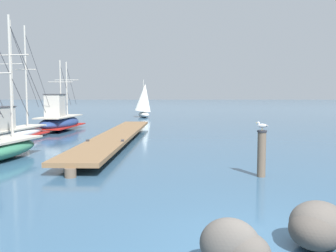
% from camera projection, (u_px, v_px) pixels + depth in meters
% --- Properties ---
extents(floating_dock, '(2.01, 18.11, 0.53)m').
position_uv_depth(floating_dock, '(118.00, 135.00, 20.07)').
color(floating_dock, brown).
rests_on(floating_dock, ground).
extents(fishing_boat_1, '(2.40, 6.62, 5.09)m').
position_uv_depth(fishing_boat_1, '(59.00, 120.00, 26.34)').
color(fishing_boat_1, navy).
rests_on(fishing_boat_1, ground).
extents(fishing_boat_2, '(2.05, 8.67, 6.65)m').
position_uv_depth(fishing_boat_2, '(8.00, 131.00, 19.80)').
color(fishing_boat_2, silver).
rests_on(fishing_boat_2, ground).
extents(mooring_piling, '(0.30, 0.30, 1.46)m').
position_uv_depth(mooring_piling, '(262.00, 152.00, 11.31)').
color(mooring_piling, brown).
rests_on(mooring_piling, ground).
extents(perched_seagull, '(0.37, 0.22, 0.27)m').
position_uv_depth(perched_seagull, '(262.00, 125.00, 11.23)').
color(perched_seagull, gold).
rests_on(perched_seagull, mooring_piling).
extents(shore_rock_near_left, '(1.19, 0.98, 0.78)m').
position_uv_depth(shore_rock_near_left, '(235.00, 248.00, 5.22)').
color(shore_rock_near_left, '#534E49').
rests_on(shore_rock_near_left, ground).
extents(shore_rock_near_right, '(1.38, 1.41, 0.77)m').
position_uv_depth(shore_rock_near_right, '(318.00, 226.00, 6.06)').
color(shore_rock_near_right, '#443F3A').
rests_on(shore_rock_near_right, ground).
extents(distant_sailboat, '(2.58, 3.89, 4.33)m').
position_uv_depth(distant_sailboat, '(144.00, 101.00, 41.78)').
color(distant_sailboat, silver).
rests_on(distant_sailboat, ground).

